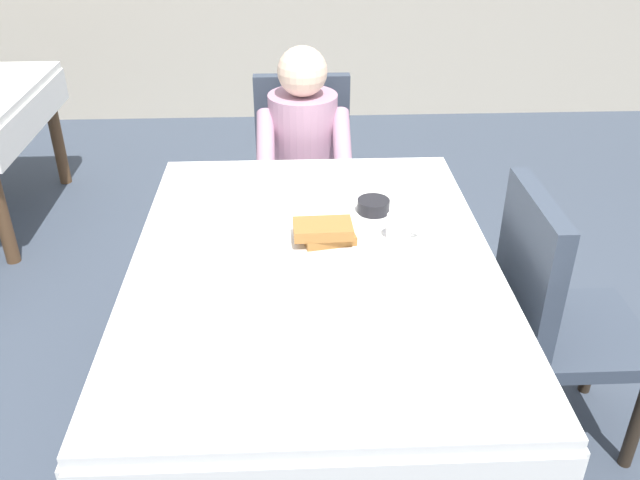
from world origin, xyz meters
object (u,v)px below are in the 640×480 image
object	(u,v)px
syrup_pitcher	(254,220)
knife_right_of_plate	(387,246)
fork_left_of_plate	(265,249)
chair_diner	(303,165)
chair_right_side	(552,308)
spoon_near_edge	(328,300)
plate_breakfast	(326,242)
diner_person	(303,151)
bowl_butter	(373,206)
cup_coffee	(399,227)
breakfast_stack	(325,231)
dining_table_main	(314,283)

from	to	relation	value
syrup_pitcher	knife_right_of_plate	world-z (taller)	syrup_pitcher
syrup_pitcher	fork_left_of_plate	distance (m)	0.13
chair_diner	chair_right_side	distance (m)	1.40
chair_right_side	fork_left_of_plate	distance (m)	0.95
chair_diner	syrup_pitcher	size ratio (longest dim) A/B	11.62
spoon_near_edge	plate_breakfast	bearing A→B (deg)	93.20
diner_person	spoon_near_edge	size ratio (longest dim) A/B	7.47
bowl_butter	knife_right_of_plate	world-z (taller)	bowl_butter
diner_person	cup_coffee	xyz separation A→B (m)	(0.28, -0.91, 0.11)
cup_coffee	fork_left_of_plate	world-z (taller)	cup_coffee
breakfast_stack	cup_coffee	size ratio (longest dim) A/B	1.75
chair_diner	breakfast_stack	world-z (taller)	chair_diner
dining_table_main	breakfast_stack	size ratio (longest dim) A/B	7.70
syrup_pitcher	spoon_near_edge	world-z (taller)	syrup_pitcher
plate_breakfast	syrup_pitcher	world-z (taller)	syrup_pitcher
bowl_butter	knife_right_of_plate	bearing A→B (deg)	-85.99
syrup_pitcher	knife_right_of_plate	size ratio (longest dim) A/B	0.40
syrup_pitcher	diner_person	bearing A→B (deg)	77.96
plate_breakfast	syrup_pitcher	bearing A→B (deg)	154.99
diner_person	bowl_butter	xyz separation A→B (m)	(0.22, -0.72, 0.09)
plate_breakfast	breakfast_stack	size ratio (longest dim) A/B	1.42
chair_right_side	breakfast_stack	size ratio (longest dim) A/B	4.70
fork_left_of_plate	spoon_near_edge	world-z (taller)	same
breakfast_stack	syrup_pitcher	xyz separation A→B (m)	(-0.22, 0.10, -0.01)
dining_table_main	bowl_butter	distance (m)	0.38
dining_table_main	plate_breakfast	xyz separation A→B (m)	(0.04, 0.08, 0.10)
chair_right_side	plate_breakfast	size ratio (longest dim) A/B	3.32
chair_diner	breakfast_stack	bearing A→B (deg)	92.45
dining_table_main	diner_person	size ratio (longest dim) A/B	1.36
cup_coffee	spoon_near_edge	distance (m)	0.41
plate_breakfast	spoon_near_edge	size ratio (longest dim) A/B	1.87
knife_right_of_plate	spoon_near_edge	distance (m)	0.35
plate_breakfast	breakfast_stack	xyz separation A→B (m)	(-0.00, 0.00, 0.04)
bowl_butter	knife_right_of_plate	distance (m)	0.24
dining_table_main	knife_right_of_plate	size ratio (longest dim) A/B	7.62
diner_person	breakfast_stack	world-z (taller)	diner_person
knife_right_of_plate	chair_right_side	bearing A→B (deg)	-92.29
breakfast_stack	spoon_near_edge	xyz separation A→B (m)	(-0.01, -0.31, -0.04)
chair_right_side	chair_diner	bearing A→B (deg)	-146.35
dining_table_main	bowl_butter	xyz separation A→B (m)	(0.21, 0.29, 0.11)
bowl_butter	spoon_near_edge	xyz separation A→B (m)	(-0.18, -0.52, -0.02)
bowl_butter	fork_left_of_plate	world-z (taller)	bowl_butter
chair_right_side	plate_breakfast	xyz separation A→B (m)	(-0.73, 0.08, 0.22)
cup_coffee	fork_left_of_plate	xyz separation A→B (m)	(-0.42, -0.05, -0.04)
plate_breakfast	spoon_near_edge	bearing A→B (deg)	-92.01
chair_right_side	cup_coffee	size ratio (longest dim) A/B	8.23
chair_right_side	syrup_pitcher	bearing A→B (deg)	-100.95
bowl_butter	diner_person	bearing A→B (deg)	107.18
plate_breakfast	cup_coffee	bearing A→B (deg)	6.42
diner_person	chair_right_side	world-z (taller)	diner_person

